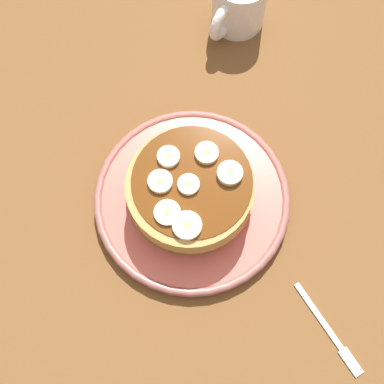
{
  "coord_description": "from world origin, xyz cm",
  "views": [
    {
      "loc": [
        19.44,
        13.73,
        68.85
      ],
      "look_at": [
        0.0,
        0.0,
        3.81
      ],
      "focal_mm": 50.67,
      "sensor_mm": 36.0,
      "label": 1
    }
  ],
  "objects_px": {
    "banana_slice_6": "(187,226)",
    "banana_slice_3": "(207,153)",
    "plate": "(192,199)",
    "coffee_mug": "(238,2)",
    "banana_slice_1": "(230,173)",
    "fork": "(331,334)",
    "pancake_stack": "(190,191)",
    "banana_slice_4": "(169,157)",
    "banana_slice_2": "(166,212)",
    "banana_slice_5": "(160,182)",
    "banana_slice_0": "(187,184)"
  },
  "relations": [
    {
      "from": "banana_slice_3",
      "to": "banana_slice_1",
      "type": "bearing_deg",
      "value": 80.82
    },
    {
      "from": "banana_slice_3",
      "to": "fork",
      "type": "height_order",
      "value": "banana_slice_3"
    },
    {
      "from": "plate",
      "to": "banana_slice_1",
      "type": "distance_m",
      "value": 0.08
    },
    {
      "from": "banana_slice_2",
      "to": "banana_slice_3",
      "type": "xyz_separation_m",
      "value": [
        -0.09,
        -0.0,
        0.0
      ]
    },
    {
      "from": "banana_slice_0",
      "to": "banana_slice_1",
      "type": "height_order",
      "value": "banana_slice_1"
    },
    {
      "from": "pancake_stack",
      "to": "banana_slice_5",
      "type": "height_order",
      "value": "banana_slice_5"
    },
    {
      "from": "banana_slice_2",
      "to": "banana_slice_3",
      "type": "bearing_deg",
      "value": -178.02
    },
    {
      "from": "banana_slice_6",
      "to": "banana_slice_4",
      "type": "bearing_deg",
      "value": -130.08
    },
    {
      "from": "banana_slice_2",
      "to": "banana_slice_4",
      "type": "relative_size",
      "value": 1.14
    },
    {
      "from": "plate",
      "to": "banana_slice_1",
      "type": "height_order",
      "value": "banana_slice_1"
    },
    {
      "from": "banana_slice_1",
      "to": "coffee_mug",
      "type": "height_order",
      "value": "banana_slice_1"
    },
    {
      "from": "banana_slice_4",
      "to": "coffee_mug",
      "type": "bearing_deg",
      "value": -164.9
    },
    {
      "from": "banana_slice_5",
      "to": "fork",
      "type": "distance_m",
      "value": 0.28
    },
    {
      "from": "banana_slice_1",
      "to": "banana_slice_2",
      "type": "bearing_deg",
      "value": -22.83
    },
    {
      "from": "banana_slice_4",
      "to": "coffee_mug",
      "type": "xyz_separation_m",
      "value": [
        -0.27,
        -0.07,
        -0.04
      ]
    },
    {
      "from": "plate",
      "to": "coffee_mug",
      "type": "xyz_separation_m",
      "value": [
        -0.28,
        -0.11,
        0.03
      ]
    },
    {
      "from": "banana_slice_6",
      "to": "banana_slice_3",
      "type": "bearing_deg",
      "value": -159.21
    },
    {
      "from": "banana_slice_0",
      "to": "banana_slice_2",
      "type": "distance_m",
      "value": 0.04
    },
    {
      "from": "banana_slice_6",
      "to": "fork",
      "type": "distance_m",
      "value": 0.23
    },
    {
      "from": "banana_slice_5",
      "to": "banana_slice_6",
      "type": "relative_size",
      "value": 0.86
    },
    {
      "from": "banana_slice_3",
      "to": "coffee_mug",
      "type": "relative_size",
      "value": 0.26
    },
    {
      "from": "banana_slice_1",
      "to": "banana_slice_3",
      "type": "relative_size",
      "value": 1.07
    },
    {
      "from": "banana_slice_0",
      "to": "banana_slice_4",
      "type": "relative_size",
      "value": 0.96
    },
    {
      "from": "banana_slice_3",
      "to": "banana_slice_4",
      "type": "relative_size",
      "value": 1.04
    },
    {
      "from": "banana_slice_4",
      "to": "banana_slice_5",
      "type": "distance_m",
      "value": 0.03
    },
    {
      "from": "fork",
      "to": "banana_slice_0",
      "type": "bearing_deg",
      "value": -98.26
    },
    {
      "from": "coffee_mug",
      "to": "banana_slice_4",
      "type": "bearing_deg",
      "value": 15.1
    },
    {
      "from": "banana_slice_6",
      "to": "coffee_mug",
      "type": "relative_size",
      "value": 0.31
    },
    {
      "from": "plate",
      "to": "pancake_stack",
      "type": "height_order",
      "value": "pancake_stack"
    },
    {
      "from": "banana_slice_6",
      "to": "banana_slice_0",
      "type": "bearing_deg",
      "value": -145.0
    },
    {
      "from": "fork",
      "to": "plate",
      "type": "bearing_deg",
      "value": -99.99
    },
    {
      "from": "banana_slice_0",
      "to": "banana_slice_4",
      "type": "xyz_separation_m",
      "value": [
        -0.02,
        -0.04,
        0.0
      ]
    },
    {
      "from": "banana_slice_1",
      "to": "fork",
      "type": "xyz_separation_m",
      "value": [
        0.08,
        0.21,
        -0.08
      ]
    },
    {
      "from": "banana_slice_1",
      "to": "fork",
      "type": "distance_m",
      "value": 0.23
    },
    {
      "from": "banana_slice_3",
      "to": "banana_slice_5",
      "type": "bearing_deg",
      "value": -21.1
    },
    {
      "from": "pancake_stack",
      "to": "banana_slice_4",
      "type": "xyz_separation_m",
      "value": [
        -0.01,
        -0.04,
        0.03
      ]
    },
    {
      "from": "plate",
      "to": "coffee_mug",
      "type": "height_order",
      "value": "coffee_mug"
    },
    {
      "from": "banana_slice_3",
      "to": "banana_slice_5",
      "type": "height_order",
      "value": "same"
    },
    {
      "from": "banana_slice_2",
      "to": "fork",
      "type": "distance_m",
      "value": 0.26
    },
    {
      "from": "banana_slice_2",
      "to": "banana_slice_5",
      "type": "height_order",
      "value": "banana_slice_5"
    },
    {
      "from": "fork",
      "to": "banana_slice_1",
      "type": "bearing_deg",
      "value": -109.96
    },
    {
      "from": "pancake_stack",
      "to": "coffee_mug",
      "type": "height_order",
      "value": "coffee_mug"
    },
    {
      "from": "banana_slice_4",
      "to": "plate",
      "type": "bearing_deg",
      "value": 78.54
    },
    {
      "from": "banana_slice_5",
      "to": "coffee_mug",
      "type": "distance_m",
      "value": 0.31
    },
    {
      "from": "plate",
      "to": "pancake_stack",
      "type": "bearing_deg",
      "value": -16.08
    },
    {
      "from": "banana_slice_2",
      "to": "coffee_mug",
      "type": "height_order",
      "value": "coffee_mug"
    },
    {
      "from": "coffee_mug",
      "to": "banana_slice_5",
      "type": "bearing_deg",
      "value": 15.52
    },
    {
      "from": "plate",
      "to": "banana_slice_4",
      "type": "distance_m",
      "value": 0.08
    },
    {
      "from": "banana_slice_5",
      "to": "banana_slice_6",
      "type": "xyz_separation_m",
      "value": [
        0.03,
        0.06,
        -0.0
      ]
    },
    {
      "from": "banana_slice_2",
      "to": "banana_slice_6",
      "type": "height_order",
      "value": "banana_slice_6"
    }
  ]
}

